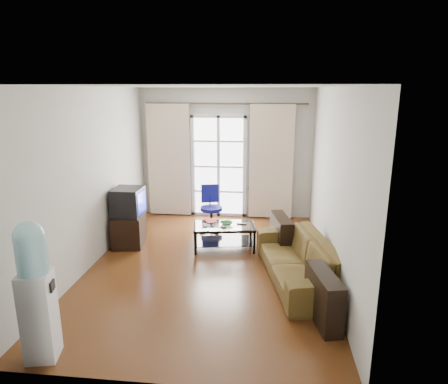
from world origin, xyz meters
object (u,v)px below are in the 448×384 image
Objects in this scene: tv_stand at (129,229)px; crt_tv at (127,202)px; task_chair at (211,217)px; water_cooler at (36,289)px; sofa at (298,260)px; coffee_table at (224,233)px.

crt_tv reaches higher than tv_stand.
water_cooler is at bearing -121.37° from task_chair.
tv_stand is 1.39× the size of crt_tv.
tv_stand is (-2.87, 1.08, -0.03)m from sofa.
coffee_table is 1.29× the size of task_chair.
coffee_table is 1.50× the size of tv_stand.
water_cooler reaches higher than crt_tv.
sofa is at bearing 24.67° from water_cooler.
tv_stand is at bearing 178.75° from coffee_table.
crt_tv is at bearing -160.32° from task_chair.
tv_stand is at bearing -161.34° from task_chair.
task_chair is (-0.35, 0.93, -0.01)m from coffee_table.
sofa is at bearing -19.78° from crt_tv.
sofa is 3.07m from tv_stand.
crt_tv reaches higher than sofa.
water_cooler is at bearing -65.00° from sofa.
tv_stand is 1.61m from task_chair.
sofa is at bearing -67.22° from task_chair.
sofa is 1.99× the size of coffee_table.
tv_stand is 0.51m from crt_tv.
task_chair is 4.20m from water_cooler.
water_cooler is (0.17, -3.07, -0.02)m from crt_tv.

